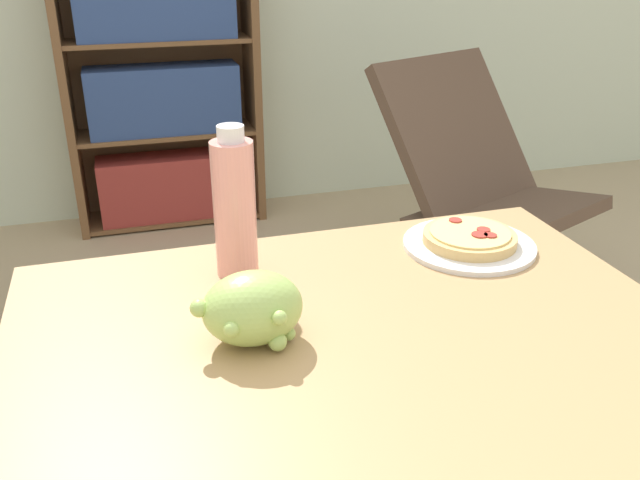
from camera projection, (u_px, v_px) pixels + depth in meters
dining_table at (360, 403)px, 1.06m from camera, size 1.05×0.83×0.76m
pizza_on_plate at (469, 241)px, 1.31m from camera, size 0.26×0.26×0.04m
grape_bunch at (253, 309)px, 0.99m from camera, size 0.17×0.13×0.11m
drink_bottle at (235, 207)px, 1.17m from camera, size 0.07×0.07×0.27m
lounge_chair_far at (482, 221)px, 2.65m from camera, size 0.83×0.94×0.88m
bookshelf at (163, 95)px, 3.16m from camera, size 0.88×0.29×1.32m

